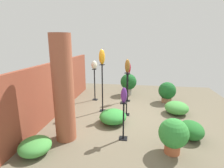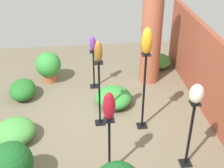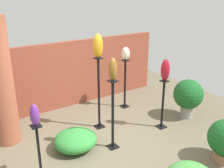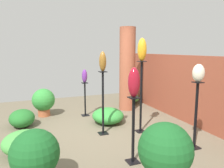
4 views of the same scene
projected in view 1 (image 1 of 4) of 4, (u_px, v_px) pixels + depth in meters
name	position (u px, v px, depth m)	size (l,w,h in m)	color
ground_plane	(125.00, 115.00, 5.68)	(8.00, 8.00, 0.00)	#6B604C
brick_wall_back	(59.00, 87.00, 5.79)	(5.60, 0.12, 1.70)	brown
brick_pillar	(63.00, 89.00, 4.01)	(0.48, 0.48, 2.50)	#9E5138
pedestal_ivory	(95.00, 86.00, 6.98)	(0.20, 0.20, 1.26)	black
pedestal_violet	(123.00, 123.00, 4.18)	(0.20, 0.20, 0.94)	black
pedestal_bronze	(127.00, 96.00, 5.52)	(0.20, 0.20, 1.38)	black
pedestal_amber	(102.00, 90.00, 5.80)	(0.20, 0.20, 1.59)	black
pedestal_ruby	(128.00, 89.00, 6.85)	(0.20, 0.20, 1.10)	black
art_vase_ivory	(94.00, 65.00, 6.78)	(0.20, 0.22, 0.32)	beige
art_vase_violet	(124.00, 95.00, 4.01)	(0.15, 0.15, 0.36)	#6B2D8C
art_vase_bronze	(127.00, 66.00, 5.29)	(0.16, 0.15, 0.42)	brown
art_vase_amber	(102.00, 57.00, 5.54)	(0.21, 0.19, 0.49)	orange
art_vase_ruby	(128.00, 68.00, 6.65)	(0.18, 0.19, 0.47)	maroon
potted_plant_near_pillar	(167.00, 91.00, 6.73)	(0.66, 0.66, 0.80)	#936B4C
potted_plant_front_right	(173.00, 134.00, 3.64)	(0.62, 0.62, 0.77)	#B25B38
potted_plant_front_left	(128.00, 82.00, 7.65)	(0.70, 0.70, 0.94)	gray
foliage_bed_east	(191.00, 130.00, 4.28)	(0.73, 0.59, 0.41)	#236B28
foliage_bed_west	(113.00, 117.00, 5.08)	(0.83, 0.79, 0.38)	#338C38
foliage_bed_center	(177.00, 108.00, 5.71)	(0.77, 0.75, 0.40)	#479942
foliage_bed_rear	(35.00, 146.00, 3.68)	(0.69, 0.67, 0.34)	#479942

